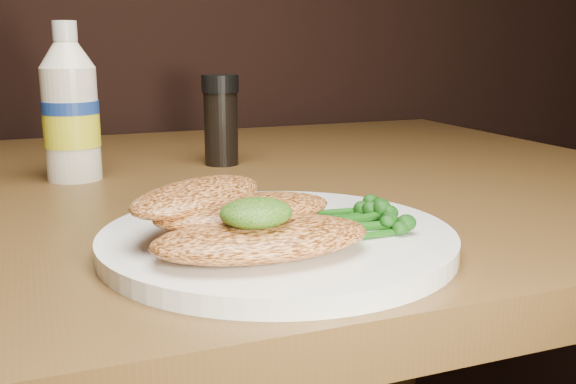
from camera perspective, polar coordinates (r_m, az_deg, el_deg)
name	(u,v)px	position (r m, az deg, el deg)	size (l,w,h in m)	color
plate	(278,240)	(0.49, -0.91, -4.12)	(0.26, 0.26, 0.01)	white
chicken_front	(262,238)	(0.43, -2.23, -3.99)	(0.15, 0.08, 0.02)	#DB8645
chicken_mid	(244,211)	(0.47, -3.81, -1.63)	(0.13, 0.07, 0.02)	#DB8645
chicken_back	(198,196)	(0.48, -7.75, -0.32)	(0.13, 0.07, 0.02)	#DB8645
pesto_front	(256,213)	(0.42, -2.77, -1.81)	(0.05, 0.04, 0.02)	black
broccolini_bundle	(336,219)	(0.49, 4.15, -2.33)	(0.12, 0.09, 0.02)	#164C10
mayo_bottle	(70,102)	(0.76, -18.25, 7.36)	(0.06, 0.06, 0.17)	white
pepper_grinder	(221,120)	(0.82, -5.79, 6.16)	(0.04, 0.04, 0.11)	black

